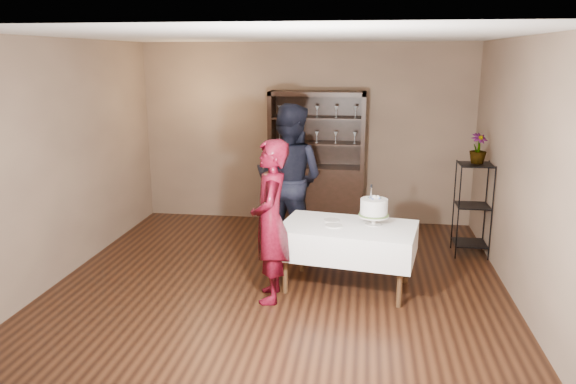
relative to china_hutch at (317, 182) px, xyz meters
name	(u,v)px	position (x,y,z in m)	size (l,w,h in m)	color
floor	(281,280)	(-0.20, -2.25, -0.66)	(5.00, 5.00, 0.00)	black
ceiling	(280,36)	(-0.20, -2.25, 2.04)	(5.00, 5.00, 0.00)	white
back_wall	(305,134)	(-0.20, 0.25, 0.69)	(5.00, 0.02, 2.70)	brown
wall_left	(66,159)	(-2.70, -2.25, 0.69)	(0.02, 5.00, 2.70)	brown
wall_right	(521,171)	(2.30, -2.25, 0.69)	(0.02, 5.00, 2.70)	brown
china_hutch	(317,182)	(0.00, 0.00, 0.00)	(1.40, 0.48, 2.00)	black
plant_etagere	(473,205)	(2.08, -1.05, -0.01)	(0.42, 0.42, 1.20)	black
cake_table	(348,241)	(0.55, -2.35, -0.12)	(1.56, 1.11, 0.72)	white
woman	(270,221)	(-0.23, -2.75, 0.18)	(0.62, 0.41, 1.70)	#3B050F
man	(289,180)	(-0.25, -1.27, 0.30)	(0.94, 0.73, 1.93)	black
cake	(374,209)	(0.82, -2.28, 0.23)	(0.34, 0.34, 0.45)	silver
plate_near	(334,226)	(0.40, -2.40, 0.06)	(0.19, 0.19, 0.01)	silver
plate_far	(332,220)	(0.36, -2.21, 0.06)	(0.18, 0.18, 0.01)	silver
potted_plant	(478,148)	(2.10, -1.01, 0.71)	(0.21, 0.21, 0.38)	#527437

